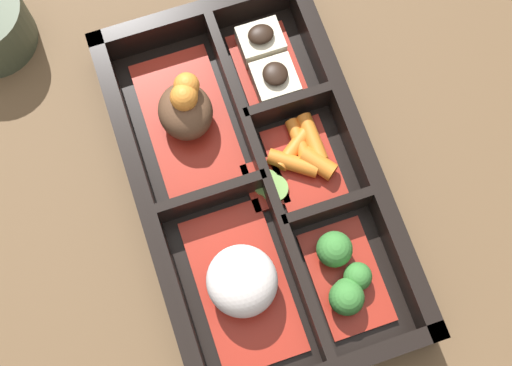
{
  "coord_description": "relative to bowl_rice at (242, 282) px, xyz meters",
  "views": [
    {
      "loc": [
        -0.16,
        0.05,
        0.59
      ],
      "look_at": [
        0.0,
        0.0,
        0.03
      ],
      "focal_mm": 50.0,
      "sensor_mm": 36.0,
      "label": 1
    }
  ],
  "objects": [
    {
      "name": "bowl_tofu",
      "position": [
        0.18,
        -0.08,
        -0.01
      ],
      "size": [
        0.08,
        0.05,
        0.03
      ],
      "color": "maroon",
      "rests_on": "bento_base"
    },
    {
      "name": "bento_base",
      "position": [
        0.08,
        -0.04,
        -0.03
      ],
      "size": [
        0.34,
        0.2,
        0.01
      ],
      "color": "black",
      "rests_on": "ground_plane"
    },
    {
      "name": "bowl_rice",
      "position": [
        0.0,
        0.0,
        0.0
      ],
      "size": [
        0.13,
        0.07,
        0.05
      ],
      "color": "maroon",
      "rests_on": "bento_base"
    },
    {
      "name": "bowl_stew",
      "position": [
        0.15,
        -0.0,
        -0.0
      ],
      "size": [
        0.13,
        0.07,
        0.06
      ],
      "color": "maroon",
      "rests_on": "bento_base"
    },
    {
      "name": "bento_rim",
      "position": [
        0.08,
        -0.04,
        -0.01
      ],
      "size": [
        0.34,
        0.2,
        0.04
      ],
      "color": "black",
      "rests_on": "ground_plane"
    },
    {
      "name": "bowl_carrots",
      "position": [
        0.09,
        -0.08,
        -0.01
      ],
      "size": [
        0.08,
        0.06,
        0.02
      ],
      "color": "maroon",
      "rests_on": "bento_base"
    },
    {
      "name": "bowl_pickles",
      "position": [
        0.07,
        -0.05,
        -0.02
      ],
      "size": [
        0.04,
        0.03,
        0.01
      ],
      "color": "maroon",
      "rests_on": "bento_base"
    },
    {
      "name": "ground_plane",
      "position": [
        0.08,
        -0.04,
        -0.03
      ],
      "size": [
        3.0,
        3.0,
        0.0
      ],
      "primitive_type": "plane",
      "color": "brown"
    },
    {
      "name": "bowl_greens",
      "position": [
        -0.02,
        -0.08,
        -0.01
      ],
      "size": [
        0.09,
        0.05,
        0.03
      ],
      "color": "maroon",
      "rests_on": "bento_base"
    }
  ]
}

